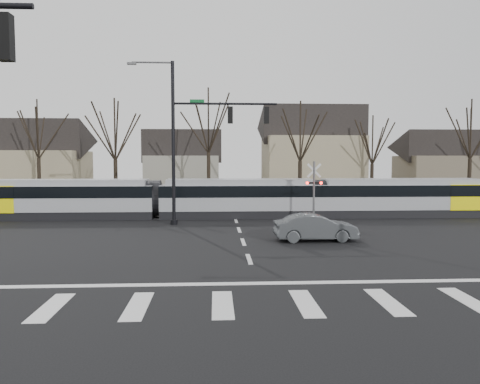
{
  "coord_description": "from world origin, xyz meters",
  "views": [
    {
      "loc": [
        -1.41,
        -17.08,
        4.15
      ],
      "look_at": [
        0.0,
        9.0,
        2.3
      ],
      "focal_mm": 35.0,
      "sensor_mm": 36.0,
      "label": 1
    }
  ],
  "objects": [
    {
      "name": "ground",
      "position": [
        0.0,
        0.0,
        0.0
      ],
      "size": [
        140.0,
        140.0,
        0.0
      ],
      "primitive_type": "plane",
      "color": "black"
    },
    {
      "name": "grass_verge",
      "position": [
        0.0,
        32.0,
        0.01
      ],
      "size": [
        140.0,
        28.0,
        0.01
      ],
      "primitive_type": "cube",
      "color": "#38331E",
      "rests_on": "ground"
    },
    {
      "name": "crosswalk",
      "position": [
        0.0,
        -4.0,
        0.01
      ],
      "size": [
        27.0,
        2.6,
        0.01
      ],
      "color": "silver",
      "rests_on": "ground"
    },
    {
      "name": "stop_line",
      "position": [
        0.0,
        -1.8,
        0.01
      ],
      "size": [
        28.0,
        0.35,
        0.01
      ],
      "primitive_type": "cube",
      "color": "silver",
      "rests_on": "ground"
    },
    {
      "name": "lane_dashes",
      "position": [
        0.0,
        16.0,
        0.01
      ],
      "size": [
        0.18,
        30.0,
        0.01
      ],
      "color": "silver",
      "rests_on": "ground"
    },
    {
      "name": "rail_pair",
      "position": [
        0.0,
        15.8,
        0.03
      ],
      "size": [
        90.0,
        1.52,
        0.06
      ],
      "color": "#59595E",
      "rests_on": "ground"
    },
    {
      "name": "tram",
      "position": [
        0.21,
        16.0,
        1.48
      ],
      "size": [
        35.9,
        2.67,
        2.72
      ],
      "color": "gray",
      "rests_on": "ground"
    },
    {
      "name": "sedan",
      "position": [
        3.69,
        6.18,
        0.69
      ],
      "size": [
        1.6,
        4.22,
        1.37
      ],
      "primitive_type": "imported",
      "rotation": [
        0.0,
        0.0,
        1.59
      ],
      "color": "#434649",
      "rests_on": "ground"
    },
    {
      "name": "signal_pole_far",
      "position": [
        -2.41,
        12.5,
        5.7
      ],
      "size": [
        9.28,
        0.44,
        10.2
      ],
      "color": "black",
      "rests_on": "ground"
    },
    {
      "name": "rail_crossing_signal",
      "position": [
        5.0,
        12.79,
        1.89
      ],
      "size": [
        1.08,
        0.36,
        4.0
      ],
      "color": "#59595B",
      "rests_on": "ground"
    },
    {
      "name": "tree_row",
      "position": [
        2.0,
        26.0,
        5.0
      ],
      "size": [
        59.2,
        7.2,
        10.0
      ],
      "color": "black",
      "rests_on": "ground"
    },
    {
      "name": "house_a",
      "position": [
        -20.0,
        34.0,
        4.46
      ],
      "size": [
        9.72,
        8.64,
        8.6
      ],
      "color": "gray",
      "rests_on": "ground"
    },
    {
      "name": "house_b",
      "position": [
        -5.0,
        36.0,
        3.97
      ],
      "size": [
        8.64,
        7.56,
        7.65
      ],
      "color": "gray",
      "rests_on": "ground"
    },
    {
      "name": "house_c",
      "position": [
        9.0,
        33.0,
        5.23
      ],
      "size": [
        10.8,
        8.64,
        10.1
      ],
      "color": "gray",
      "rests_on": "ground"
    },
    {
      "name": "house_d",
      "position": [
        24.0,
        35.0,
        3.97
      ],
      "size": [
        8.64,
        7.56,
        7.65
      ],
      "color": "brown",
      "rests_on": "ground"
    }
  ]
}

